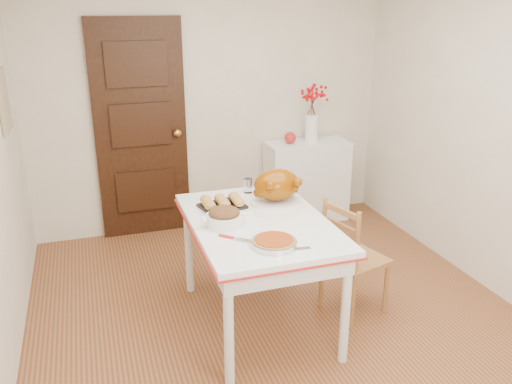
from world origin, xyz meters
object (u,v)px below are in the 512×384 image
object	(u,v)px
sideboard	(307,181)
chair_oak	(355,257)
kitchen_table	(258,272)
turkey_platter	(277,186)
pumpkin_pie	(274,241)

from	to	relation	value
sideboard	chair_oak	xyz separation A→B (m)	(-0.37, -1.73, 0.02)
kitchen_table	turkey_platter	xyz separation A→B (m)	(0.23, 0.26, 0.52)
kitchen_table	turkey_platter	bearing A→B (deg)	48.81
kitchen_table	pumpkin_pie	size ratio (longest dim) A/B	4.80
turkey_platter	pumpkin_pie	xyz separation A→B (m)	(-0.26, -0.67, -0.10)
chair_oak	pumpkin_pie	xyz separation A→B (m)	(-0.76, -0.34, 0.39)
pumpkin_pie	turkey_platter	bearing A→B (deg)	68.41
kitchen_table	chair_oak	xyz separation A→B (m)	(0.72, -0.07, 0.04)
kitchen_table	pumpkin_pie	distance (m)	0.59
sideboard	turkey_platter	xyz separation A→B (m)	(-0.86, -1.40, 0.50)
sideboard	kitchen_table	distance (m)	1.98
chair_oak	turkey_platter	xyz separation A→B (m)	(-0.49, 0.33, 0.48)
chair_oak	pumpkin_pie	world-z (taller)	chair_oak
sideboard	turkey_platter	size ratio (longest dim) A/B	2.14
kitchen_table	pumpkin_pie	bearing A→B (deg)	-95.40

